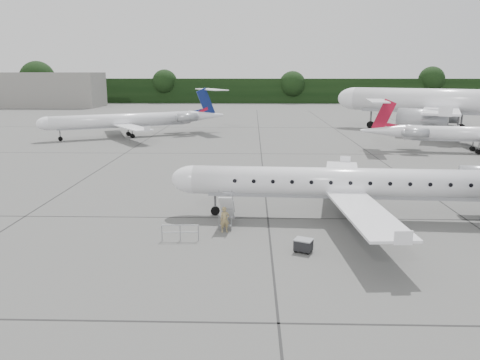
# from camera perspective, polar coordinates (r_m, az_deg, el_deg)

# --- Properties ---
(ground) EXTENTS (320.00, 320.00, 0.00)m
(ground) POSITION_cam_1_polar(r_m,az_deg,el_deg) (30.85, 10.50, -6.11)
(ground) COLOR #5D5D5B
(ground) RESTS_ON ground
(treeline) EXTENTS (260.00, 4.00, 8.00)m
(treeline) POSITION_cam_1_polar(r_m,az_deg,el_deg) (158.98, 3.34, 10.80)
(treeline) COLOR black
(treeline) RESTS_ON ground
(terminal_building) EXTENTS (40.00, 14.00, 10.00)m
(terminal_building) POSITION_cam_1_polar(r_m,az_deg,el_deg) (153.42, -23.99, 10.02)
(terminal_building) COLOR gray
(terminal_building) RESTS_ON ground
(main_regional_jet) EXTENTS (29.08, 21.70, 7.17)m
(main_regional_jet) POSITION_cam_1_polar(r_m,az_deg,el_deg) (32.82, 13.40, 1.40)
(main_regional_jet) COLOR white
(main_regional_jet) RESTS_ON ground
(airstair) EXTENTS (0.98, 2.41, 2.25)m
(airstair) POSITION_cam_1_polar(r_m,az_deg,el_deg) (31.06, -1.59, -3.58)
(airstair) COLOR white
(airstair) RESTS_ON ground
(passenger) EXTENTS (0.69, 0.54, 1.66)m
(passenger) POSITION_cam_1_polar(r_m,az_deg,el_deg) (29.88, -1.87, -4.85)
(passenger) COLOR #927E50
(passenger) RESTS_ON ground
(safety_railing) EXTENTS (2.20, 0.19, 1.00)m
(safety_railing) POSITION_cam_1_polar(r_m,az_deg,el_deg) (28.65, -7.30, -6.44)
(safety_railing) COLOR gray
(safety_railing) RESTS_ON ground
(baggage_cart) EXTENTS (1.18, 1.09, 0.82)m
(baggage_cart) POSITION_cam_1_polar(r_m,az_deg,el_deg) (27.03, 7.73, -7.86)
(baggage_cart) COLOR black
(baggage_cart) RESTS_ON ground
(bg_narrowbody) EXTENTS (49.77, 45.22, 14.61)m
(bg_narrowbody) POSITION_cam_1_polar(r_m,az_deg,el_deg) (86.63, 24.22, 10.09)
(bg_narrowbody) COLOR white
(bg_narrowbody) RESTS_ON ground
(bg_regional_left) EXTENTS (34.36, 31.05, 7.39)m
(bg_regional_left) POSITION_cam_1_polar(r_m,az_deg,el_deg) (75.96, -14.11, 7.85)
(bg_regional_left) COLOR white
(bg_regional_left) RESTS_ON ground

